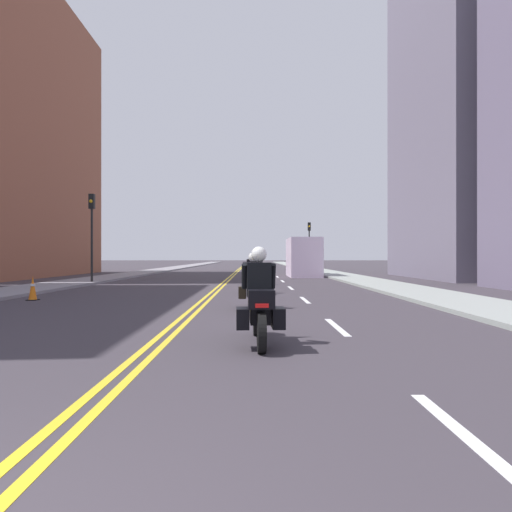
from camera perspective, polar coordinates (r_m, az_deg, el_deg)
name	(u,v)px	position (r m, az deg, el deg)	size (l,w,h in m)	color
ground_plane	(238,270)	(49.78, -2.17, -1.75)	(264.00, 264.00, 0.00)	#39333A
sidewalk_left	(162,270)	(50.68, -11.32, -1.65)	(2.78, 144.00, 0.12)	gray
sidewalk_right	(314,270)	(50.17, 7.07, -1.66)	(2.78, 144.00, 0.12)	gray
centreline_yellow_inner	(237,270)	(49.78, -2.31, -1.74)	(0.12, 132.00, 0.01)	yellow
centreline_yellow_outer	(239,270)	(49.77, -2.03, -1.74)	(0.12, 132.00, 0.01)	yellow
lane_dashes_white	(280,279)	(30.81, 2.90, -2.77)	(0.14, 56.40, 0.01)	silver
building_right_1	(461,86)	(36.84, 23.62, 18.39)	(6.38, 13.04, 26.24)	slate
motorcycle_0	(259,305)	(7.80, 0.40, -6.00)	(0.78, 2.26, 1.63)	black
motorcycle_1	(253,286)	(13.11, -0.37, -3.66)	(0.76, 2.16, 1.57)	black
motorcycle_2	(254,277)	(18.53, -0.25, -2.53)	(0.77, 2.20, 1.65)	black
motorcycle_3	(257,272)	(24.39, 0.16, -1.93)	(0.77, 2.10, 1.65)	black
motorcycle_4	(253,269)	(29.67, -0.32, -1.63)	(0.78, 2.10, 1.59)	black
motorcycle_5	(257,267)	(34.61, 0.12, -1.39)	(0.77, 2.20, 1.60)	black
motorcycle_6	(257,266)	(39.62, 0.07, -1.23)	(0.78, 2.16, 1.64)	black
traffic_cone_0	(33,288)	(17.36, -25.45, -3.55)	(0.33, 0.33, 0.81)	black
traffic_light_near	(92,222)	(26.73, -19.30, 3.93)	(0.28, 0.38, 4.82)	black
traffic_light_far	(309,238)	(46.20, 6.47, 2.22)	(0.28, 0.38, 4.80)	black
parked_truck	(303,259)	(35.06, 5.67, -0.37)	(2.20, 6.50, 2.80)	silver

